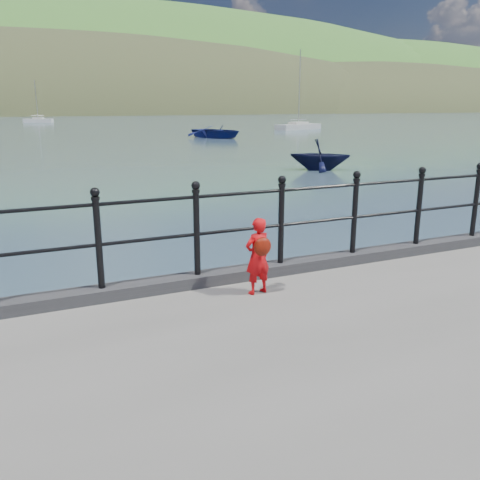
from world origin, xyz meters
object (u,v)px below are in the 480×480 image
railing (240,218)px  launch_navy (320,155)px  sailboat_deep (38,121)px  launch_blue (217,132)px  sailboat_far (298,127)px  child (258,255)px

railing → launch_navy: railing is taller
launch_navy → sailboat_deep: sailboat_deep is taller
launch_blue → launch_navy: launch_navy is taller
launch_blue → sailboat_far: bearing=13.4°
railing → launch_blue: bearing=68.6°
sailboat_far → sailboat_deep: size_ratio=1.34×
launch_blue → launch_navy: 26.76m
railing → launch_navy: (11.77, 16.18, -1.04)m
launch_blue → sailboat_deep: (-13.66, 54.89, -0.28)m
launch_blue → sailboat_deep: 56.56m
launch_blue → sailboat_deep: size_ratio=0.78×
sailboat_deep → child: bearing=-69.5°
child → launch_blue: 46.19m
child → launch_blue: bearing=-121.2°
launch_blue → launch_navy: size_ratio=2.02×
child → launch_navy: child is taller
railing → sailboat_far: (33.28, 54.59, -1.48)m
child → sailboat_far: bearing=-131.1°
launch_navy → launch_blue: bearing=23.8°
child → sailboat_deep: sailboat_deep is taller
child → launch_blue: child is taller
launch_blue → launch_navy: bearing=-123.2°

